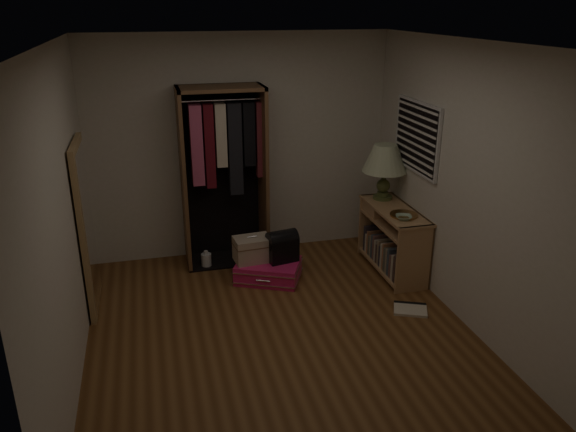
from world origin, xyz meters
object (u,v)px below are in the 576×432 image
object	(u,v)px
pink_suitcase	(268,271)
table_lamp	(385,159)
console_bookshelf	(391,237)
train_case	(253,249)
white_jug	(206,260)
floor_mirror	(86,228)
open_wardrobe	(224,161)
black_bag	(282,245)

from	to	relation	value
pink_suitcase	table_lamp	bearing A→B (deg)	34.49
console_bookshelf	train_case	xyz separation A→B (m)	(-1.57, 0.16, -0.04)
train_case	white_jug	xyz separation A→B (m)	(-0.48, 0.40, -0.26)
floor_mirror	white_jug	bearing A→B (deg)	26.81
floor_mirror	train_case	bearing A→B (deg)	6.91
pink_suitcase	table_lamp	xyz separation A→B (m)	(1.42, 0.24, 1.11)
train_case	table_lamp	size ratio (longest dim) A/B	0.67
open_wardrobe	black_bag	xyz separation A→B (m)	(0.51, -0.65, -0.82)
black_bag	white_jug	bearing A→B (deg)	138.28
floor_mirror	train_case	world-z (taller)	floor_mirror
open_wardrobe	train_case	bearing A→B (deg)	-70.88
pink_suitcase	train_case	bearing A→B (deg)	177.26
open_wardrobe	black_bag	bearing A→B (deg)	-51.56
console_bookshelf	black_bag	bearing A→B (deg)	176.13
open_wardrobe	floor_mirror	world-z (taller)	open_wardrobe
black_bag	table_lamp	distance (m)	1.53
console_bookshelf	open_wardrobe	size ratio (longest dim) A/B	0.55
open_wardrobe	black_bag	size ratio (longest dim) A/B	5.71
console_bookshelf	train_case	distance (m)	1.58
console_bookshelf	black_bag	xyz separation A→B (m)	(-1.26, 0.09, 0.00)
pink_suitcase	train_case	xyz separation A→B (m)	(-0.16, 0.08, 0.24)
white_jug	console_bookshelf	bearing A→B (deg)	-15.31
pink_suitcase	table_lamp	world-z (taller)	table_lamp
open_wardrobe	table_lamp	xyz separation A→B (m)	(1.78, -0.41, 0.01)
white_jug	floor_mirror	bearing A→B (deg)	-153.19
console_bookshelf	open_wardrobe	distance (m)	2.08
pink_suitcase	white_jug	world-z (taller)	pink_suitcase
train_case	table_lamp	xyz separation A→B (m)	(1.58, 0.16, 0.87)
black_bag	train_case	bearing A→B (deg)	155.50
open_wardrobe	train_case	xyz separation A→B (m)	(0.20, -0.57, -0.86)
train_case	black_bag	xyz separation A→B (m)	(0.32, -0.08, 0.04)
open_wardrobe	pink_suitcase	bearing A→B (deg)	-61.53
floor_mirror	train_case	distance (m)	1.75
floor_mirror	white_jug	size ratio (longest dim) A/B	8.30
white_jug	train_case	bearing A→B (deg)	-39.93
train_case	white_jug	distance (m)	0.67
train_case	table_lamp	distance (m)	1.81
console_bookshelf	white_jug	bearing A→B (deg)	164.69
black_bag	table_lamp	size ratio (longest dim) A/B	0.56
train_case	white_jug	size ratio (longest dim) A/B	2.09
train_case	black_bag	bearing A→B (deg)	-19.07
table_lamp	open_wardrobe	bearing A→B (deg)	166.86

